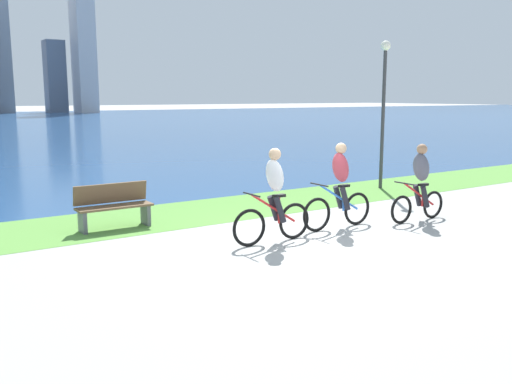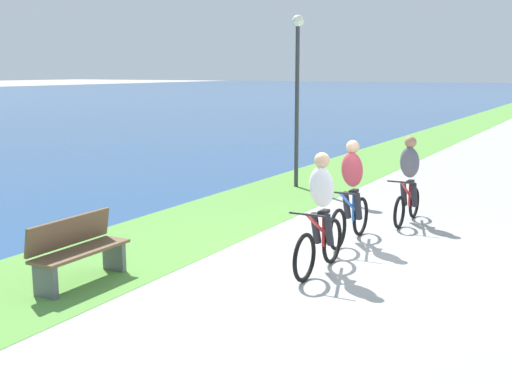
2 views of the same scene
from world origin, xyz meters
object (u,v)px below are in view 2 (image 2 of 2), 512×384
at_px(cyclist_distant_rear, 409,180).
at_px(bench_near_path, 78,250).
at_px(cyclist_lead, 321,214).
at_px(cyclist_trailing, 351,193).
at_px(lamppost_tall, 297,77).

height_order(cyclist_distant_rear, bench_near_path, cyclist_distant_rear).
xyz_separation_m(cyclist_lead, cyclist_distant_rear, (3.60, -0.25, -0.02)).
bearing_deg(cyclist_distant_rear, bench_near_path, 152.64).
height_order(cyclist_lead, cyclist_trailing, same).
bearing_deg(cyclist_distant_rear, cyclist_trailing, 166.57).
distance_m(cyclist_distant_rear, lamppost_tall, 4.68).
bearing_deg(cyclist_lead, bench_near_path, 127.43).
height_order(cyclist_trailing, lamppost_tall, lamppost_tall).
relative_size(cyclist_distant_rear, bench_near_path, 1.09).
bearing_deg(cyclist_lead, cyclist_trailing, 6.39).
distance_m(cyclist_lead, cyclist_trailing, 1.75).
xyz_separation_m(cyclist_trailing, lamppost_tall, (4.34, 3.06, 1.84)).
height_order(cyclist_lead, bench_near_path, cyclist_lead).
bearing_deg(cyclist_lead, lamppost_tall, 28.14).
distance_m(bench_near_path, lamppost_tall, 8.45).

